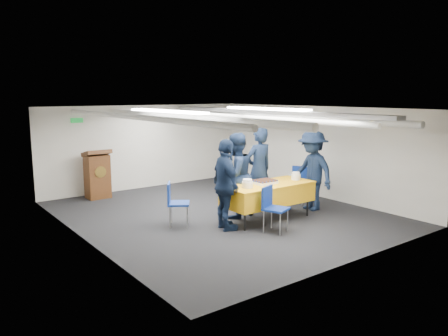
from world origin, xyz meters
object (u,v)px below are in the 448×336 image
at_px(chair_left, 174,200).
at_px(sailor_a, 259,169).
at_px(podium, 97,174).
at_px(sailor_b, 236,176).
at_px(sheet_cake, 264,182).
at_px(sailor_d, 312,170).
at_px(serving_table, 268,193).
at_px(sailor_c, 226,185).
at_px(chair_near, 272,204).
at_px(chair_right, 299,181).

xyz_separation_m(chair_left, sailor_a, (2.11, -0.12, 0.41)).
height_order(podium, sailor_b, sailor_b).
xyz_separation_m(sheet_cake, sailor_d, (1.42, -0.02, 0.09)).
height_order(serving_table, chair_left, chair_left).
bearing_deg(sailor_d, chair_left, -99.53).
distance_m(chair_left, sailor_d, 3.24).
relative_size(sheet_cake, sailor_c, 0.27).
distance_m(serving_table, podium, 4.54).
xyz_separation_m(chair_near, chair_right, (2.10, 1.30, 0.00)).
height_order(sailor_a, sailor_b, sailor_a).
relative_size(sailor_a, sailor_c, 1.06).
distance_m(podium, sailor_a, 4.15).
relative_size(sheet_cake, chair_right, 0.54).
xyz_separation_m(serving_table, chair_right, (1.62, 0.67, -0.03)).
bearing_deg(sailor_d, sheet_cake, -86.26).
relative_size(serving_table, sailor_c, 1.13).
bearing_deg(sailor_d, podium, -134.31).
height_order(serving_table, sailor_b, sailor_b).
distance_m(serving_table, chair_near, 0.79).
relative_size(chair_near, sailor_d, 0.48).
distance_m(serving_table, sheet_cake, 0.26).
height_order(serving_table, sailor_a, sailor_a).
height_order(chair_right, chair_left, same).
height_order(sailor_a, sailor_d, sailor_a).
height_order(serving_table, sailor_c, sailor_c).
xyz_separation_m(chair_right, sailor_a, (-1.28, 0.02, 0.41)).
xyz_separation_m(chair_near, sailor_a, (0.82, 1.32, 0.41)).
distance_m(serving_table, chair_left, 1.95).
distance_m(podium, chair_left, 3.23).
bearing_deg(sheet_cake, sailor_d, -0.99).
bearing_deg(sailor_d, sailor_b, -102.59).
height_order(sailor_b, sailor_d, same).
height_order(chair_right, sailor_d, sailor_d).
bearing_deg(sheet_cake, serving_table, -31.54).
bearing_deg(chair_left, sailor_b, -10.16).
bearing_deg(serving_table, chair_right, 22.51).
distance_m(sailor_b, sailor_c, 0.90).
distance_m(chair_right, chair_left, 3.39).
distance_m(serving_table, sailor_a, 0.85).
distance_m(serving_table, sailor_d, 1.39).
bearing_deg(chair_near, serving_table, 52.79).
relative_size(podium, chair_left, 1.44).
bearing_deg(chair_left, serving_table, -24.62).
height_order(sheet_cake, chair_right, chair_right).
height_order(serving_table, sheet_cake, sheet_cake).
bearing_deg(sheet_cake, sailor_b, 123.28).
distance_m(chair_right, sailor_a, 1.35).
bearing_deg(sailor_b, sailor_c, 31.55).
distance_m(chair_near, chair_right, 2.47).
bearing_deg(chair_right, chair_near, -148.21).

